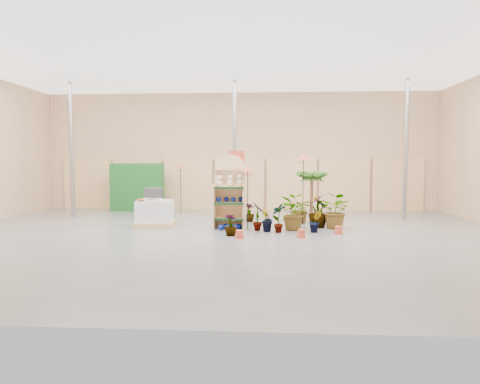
% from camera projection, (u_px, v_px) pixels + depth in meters
% --- Properties ---
extents(room, '(15.20, 12.10, 4.70)m').
position_uv_depth(room, '(227.00, 148.00, 11.42)').
color(room, '#585858').
rests_on(room, ground).
extents(display_shelf, '(0.90, 0.61, 2.06)m').
position_uv_depth(display_shelf, '(230.00, 194.00, 11.98)').
color(display_shelf, '#E3B984').
rests_on(display_shelf, ground).
extents(teddy_bears, '(0.76, 0.19, 0.32)m').
position_uv_depth(teddy_bears, '(231.00, 182.00, 11.85)').
color(teddy_bears, beige).
rests_on(teddy_bears, display_shelf).
extents(gazing_balls_shelf, '(0.76, 0.26, 0.14)m').
position_uv_depth(gazing_balls_shelf, '(230.00, 199.00, 11.87)').
color(gazing_balls_shelf, navy).
rests_on(gazing_balls_shelf, display_shelf).
extents(gazing_balls_floor, '(0.63, 0.39, 0.15)m').
position_uv_depth(gazing_balls_floor, '(230.00, 227.00, 11.66)').
color(gazing_balls_floor, navy).
rests_on(gazing_balls_floor, ground).
extents(pallet_stack, '(1.10, 0.93, 0.79)m').
position_uv_depth(pallet_stack, '(155.00, 213.00, 12.23)').
color(pallet_stack, tan).
rests_on(pallet_stack, ground).
extents(charcoal_planters, '(0.50, 0.50, 1.00)m').
position_uv_depth(charcoal_planters, '(154.00, 203.00, 14.06)').
color(charcoal_planters, '#2D2D2E').
rests_on(charcoal_planters, ground).
extents(trellis_stock, '(2.00, 0.30, 1.80)m').
position_uv_depth(trellis_stock, '(137.00, 187.00, 16.02)').
color(trellis_stock, '#195620').
rests_on(trellis_stock, ground).
extents(offer_sign, '(0.50, 0.08, 2.20)m').
position_uv_depth(offer_sign, '(237.00, 171.00, 13.52)').
color(offer_sign, gray).
rests_on(offer_sign, ground).
extents(bird_table_front, '(0.34, 0.34, 1.74)m').
position_uv_depth(bird_table_front, '(248.00, 171.00, 11.68)').
color(bird_table_front, black).
rests_on(bird_table_front, ground).
extents(bird_table_right, '(0.34, 0.34, 2.06)m').
position_uv_depth(bird_table_right, '(303.00, 160.00, 12.61)').
color(bird_table_right, black).
rests_on(bird_table_right, ground).
extents(bird_table_back, '(0.34, 0.34, 1.79)m').
position_uv_depth(bird_table_back, '(181.00, 167.00, 15.12)').
color(bird_table_back, black).
rests_on(bird_table_back, ground).
extents(palm, '(0.70, 0.70, 1.67)m').
position_uv_depth(palm, '(312.00, 176.00, 13.06)').
color(palm, brown).
rests_on(palm, ground).
extents(potted_plant_0, '(0.37, 0.47, 0.79)m').
position_uv_depth(potted_plant_0, '(258.00, 216.00, 11.50)').
color(potted_plant_0, '#275316').
rests_on(potted_plant_0, ground).
extents(potted_plant_1, '(0.43, 0.45, 0.64)m').
position_uv_depth(potted_plant_1, '(266.00, 220.00, 11.30)').
color(potted_plant_1, '#275316').
rests_on(potted_plant_1, ground).
extents(potted_plant_2, '(0.86, 0.95, 0.93)m').
position_uv_depth(potted_plant_2, '(294.00, 213.00, 11.55)').
color(potted_plant_2, '#275316').
rests_on(potted_plant_2, ground).
extents(potted_plant_3, '(0.59, 0.59, 0.96)m').
position_uv_depth(potted_plant_3, '(318.00, 211.00, 12.07)').
color(potted_plant_3, '#275316').
rests_on(potted_plant_3, ground).
extents(potted_plant_4, '(0.36, 0.46, 0.76)m').
position_uv_depth(potted_plant_4, '(322.00, 212.00, 12.56)').
color(potted_plant_4, '#275316').
rests_on(potted_plant_4, ground).
extents(potted_plant_5, '(0.36, 0.33, 0.52)m').
position_uv_depth(potted_plant_5, '(267.00, 218.00, 12.06)').
color(potted_plant_5, '#275316').
rests_on(potted_plant_5, ground).
extents(potted_plant_6, '(0.89, 0.81, 0.85)m').
position_uv_depth(potted_plant_6, '(298.00, 209.00, 12.98)').
color(potted_plant_6, '#275316').
rests_on(potted_plant_6, ground).
extents(potted_plant_7, '(0.40, 0.40, 0.56)m').
position_uv_depth(potted_plant_7, '(231.00, 225.00, 10.70)').
color(potted_plant_7, '#275316').
rests_on(potted_plant_7, ground).
extents(potted_plant_8, '(0.49, 0.47, 0.77)m').
position_uv_depth(potted_plant_8, '(279.00, 218.00, 11.18)').
color(potted_plant_8, '#275316').
rests_on(potted_plant_8, ground).
extents(potted_plant_9, '(0.35, 0.29, 0.59)m').
position_uv_depth(potted_plant_9, '(315.00, 221.00, 11.20)').
color(potted_plant_9, '#275316').
rests_on(potted_plant_9, ground).
extents(potted_plant_10, '(1.20, 1.18, 1.01)m').
position_uv_depth(potted_plant_10, '(336.00, 210.00, 11.87)').
color(potted_plant_10, '#275316').
rests_on(potted_plant_10, ground).
extents(potted_plant_11, '(0.39, 0.39, 0.58)m').
position_uv_depth(potted_plant_11, '(249.00, 212.00, 13.20)').
color(potted_plant_11, '#275316').
rests_on(potted_plant_11, ground).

